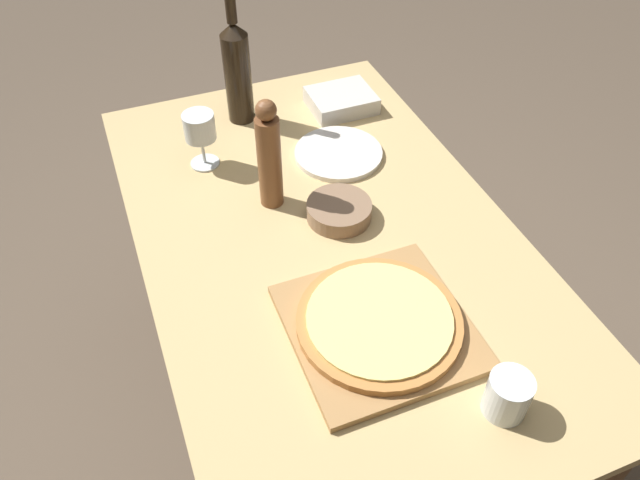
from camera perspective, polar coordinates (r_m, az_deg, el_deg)
ground_plane at (r=2.05m, az=0.51°, el=-14.71°), size 12.00×12.00×0.00m
dining_table at (r=1.52m, az=0.66°, el=-2.16°), size 0.85×1.41×0.75m
cutting_board at (r=1.27m, az=5.37°, el=-7.91°), size 0.35×0.35×0.02m
pizza at (r=1.25m, az=5.43°, el=-7.34°), size 0.33×0.33×0.02m
wine_bottle at (r=1.76m, az=-7.57°, el=15.08°), size 0.07×0.07×0.36m
pepper_mill at (r=1.46m, az=-4.67°, el=7.62°), size 0.06×0.06×0.29m
wine_glass at (r=1.62m, az=-10.95°, el=9.93°), size 0.08×0.08×0.15m
small_bowl at (r=1.48m, az=1.75°, el=2.70°), size 0.16×0.16×0.04m
drinking_tumbler at (r=1.18m, az=16.78°, el=-13.43°), size 0.08×0.08×0.09m
dinner_plate at (r=1.68m, az=1.70°, el=7.93°), size 0.23×0.23×0.01m
food_container at (r=1.86m, az=1.96°, el=12.63°), size 0.18×0.15×0.05m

